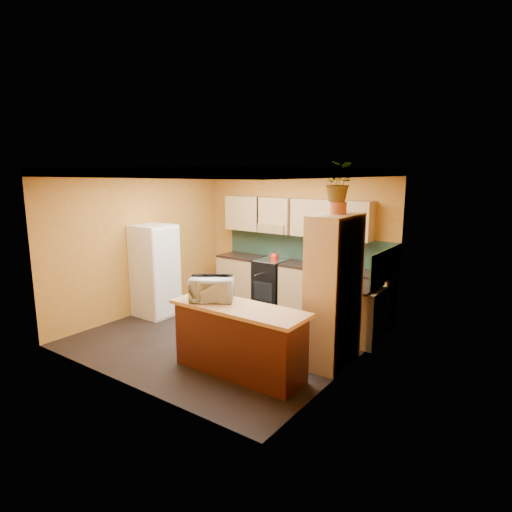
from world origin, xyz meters
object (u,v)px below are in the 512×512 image
(pantry, at_px, (334,291))
(breakfast_bar, at_px, (239,342))
(stove, at_px, (271,282))
(microwave, at_px, (211,289))
(base_cabinets_back, at_px, (298,287))
(fridge, at_px, (155,271))

(pantry, height_order, breakfast_bar, pantry)
(pantry, relative_size, breakfast_bar, 1.17)
(stove, bearing_deg, microwave, -72.60)
(base_cabinets_back, distance_m, fridge, 2.75)
(base_cabinets_back, relative_size, breakfast_bar, 2.03)
(base_cabinets_back, xyz_separation_m, stove, (-0.62, -0.00, 0.02))
(stove, height_order, microwave, microwave)
(fridge, xyz_separation_m, microwave, (2.26, -0.99, 0.24))
(fridge, bearing_deg, microwave, -23.56)
(stove, height_order, fridge, fridge)
(stove, distance_m, fridge, 2.33)
(base_cabinets_back, distance_m, breakfast_bar, 2.91)
(breakfast_bar, relative_size, microwave, 3.11)
(pantry, distance_m, microwave, 1.67)
(fridge, distance_m, breakfast_bar, 2.93)
(fridge, height_order, breakfast_bar, fridge)
(base_cabinets_back, bearing_deg, fridge, -137.54)
(fridge, bearing_deg, base_cabinets_back, 42.46)
(base_cabinets_back, bearing_deg, pantry, -48.76)
(breakfast_bar, bearing_deg, pantry, 48.73)
(pantry, xyz_separation_m, microwave, (-1.34, -1.00, 0.04))
(breakfast_bar, xyz_separation_m, microwave, (-0.47, 0.00, 0.65))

